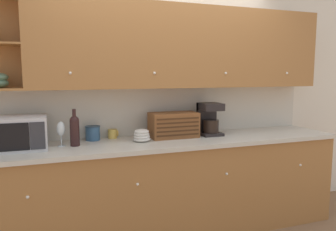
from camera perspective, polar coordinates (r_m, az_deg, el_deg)
name	(u,v)px	position (r m, az deg, el deg)	size (l,w,h in m)	color
ground_plane	(161,218)	(3.82, -1.23, -17.46)	(24.00, 24.00, 0.00)	#896647
wall_back	(160,102)	(3.51, -1.44, 2.38)	(5.87, 0.06, 2.60)	silver
counter_unit	(171,186)	(3.36, 0.59, -12.22)	(3.49, 0.69, 0.96)	#A36B38
backsplash_panel	(161,111)	(3.49, -1.25, 0.85)	(3.47, 0.01, 0.50)	beige
upper_cabinets	(181,47)	(3.39, 2.35, 11.75)	(3.47, 0.34, 0.81)	#A36B38
microwave	(14,133)	(3.07, -25.18, -2.81)	(0.52, 0.38, 0.28)	silver
wine_glass	(61,130)	(3.05, -18.15, -2.35)	(0.07, 0.07, 0.22)	silver
wine_bottle	(75,129)	(3.03, -15.95, -2.33)	(0.08, 0.08, 0.33)	black
storage_canister	(93,133)	(3.26, -12.97, -3.01)	(0.15, 0.15, 0.14)	#33567A
mug	(113,134)	(3.33, -9.59, -3.15)	(0.10, 0.09, 0.09)	gold
bowl_stack_on_counter	(142,136)	(3.14, -4.61, -3.52)	(0.17, 0.17, 0.12)	silver
bread_box	(174,125)	(3.32, 0.97, -1.66)	(0.48, 0.26, 0.25)	brown
coffee_maker	(209,119)	(3.47, 7.21, -0.59)	(0.22, 0.23, 0.34)	black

